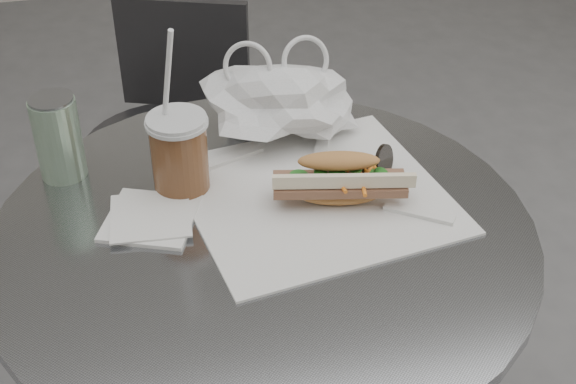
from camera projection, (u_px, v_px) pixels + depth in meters
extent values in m
cylinder|color=slate|center=(263.00, 233.00, 1.12)|extent=(0.76, 0.76, 0.02)
cylinder|color=#2E2E31|center=(185.00, 295.00, 2.06)|extent=(0.35, 0.35, 0.02)
cylinder|color=#2E2E31|center=(178.00, 228.00, 1.93)|extent=(0.06, 0.06, 0.46)
cylinder|color=#2E2E31|center=(169.00, 148.00, 1.79)|extent=(0.39, 0.39, 0.02)
cube|color=#2E2E31|center=(183.00, 54.00, 1.86)|extent=(0.30, 0.13, 0.27)
cube|color=white|center=(315.00, 195.00, 1.17)|extent=(0.41, 0.39, 0.00)
ellipsoid|color=#CC844D|center=(339.00, 195.00, 1.15)|extent=(0.24, 0.13, 0.02)
cube|color=brown|center=(340.00, 184.00, 1.13)|extent=(0.20, 0.09, 0.01)
ellipsoid|color=#CC844D|center=(339.00, 165.00, 1.13)|extent=(0.24, 0.13, 0.04)
cylinder|color=brown|center=(180.00, 157.00, 1.15)|extent=(0.08, 0.08, 0.11)
cylinder|color=silver|center=(176.00, 121.00, 1.12)|extent=(0.09, 0.09, 0.01)
cylinder|color=white|center=(166.00, 93.00, 1.10)|extent=(0.04, 0.05, 0.21)
cylinder|color=black|center=(365.00, 182.00, 1.16)|extent=(0.05, 0.05, 0.05)
cylinder|color=black|center=(384.00, 162.00, 1.20)|extent=(0.05, 0.05, 0.05)
cube|color=black|center=(374.00, 175.00, 1.18)|extent=(0.02, 0.02, 0.00)
cube|color=white|center=(151.00, 218.00, 1.12)|extent=(0.16, 0.16, 0.01)
cube|color=white|center=(150.00, 216.00, 1.12)|extent=(0.12, 0.12, 0.00)
cylinder|color=#508956|center=(58.00, 138.00, 1.18)|extent=(0.07, 0.07, 0.13)
cylinder|color=slate|center=(50.00, 99.00, 1.14)|extent=(0.06, 0.06, 0.00)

